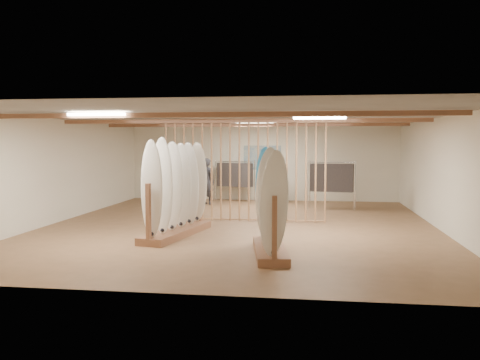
# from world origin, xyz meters

# --- Properties ---
(floor) EXTENTS (12.00, 12.00, 0.00)m
(floor) POSITION_xyz_m (0.00, 0.00, 0.00)
(floor) COLOR #8D6544
(floor) RESTS_ON ground
(ceiling) EXTENTS (12.00, 12.00, 0.00)m
(ceiling) POSITION_xyz_m (0.00, 0.00, 2.80)
(ceiling) COLOR gray
(ceiling) RESTS_ON ground
(wall_back) EXTENTS (12.00, 0.00, 12.00)m
(wall_back) POSITION_xyz_m (0.00, 6.00, 1.40)
(wall_back) COLOR white
(wall_back) RESTS_ON ground
(wall_front) EXTENTS (12.00, 0.00, 12.00)m
(wall_front) POSITION_xyz_m (0.00, -6.00, 1.40)
(wall_front) COLOR white
(wall_front) RESTS_ON ground
(wall_left) EXTENTS (0.00, 12.00, 12.00)m
(wall_left) POSITION_xyz_m (-5.00, 0.00, 1.40)
(wall_left) COLOR white
(wall_left) RESTS_ON ground
(wall_right) EXTENTS (0.00, 12.00, 12.00)m
(wall_right) POSITION_xyz_m (5.00, 0.00, 1.40)
(wall_right) COLOR white
(wall_right) RESTS_ON ground
(ceiling_slats) EXTENTS (9.50, 6.12, 0.10)m
(ceiling_slats) POSITION_xyz_m (0.00, 0.00, 2.72)
(ceiling_slats) COLOR #8F5E41
(ceiling_slats) RESTS_ON ground
(light_panels) EXTENTS (1.20, 0.35, 0.06)m
(light_panels) POSITION_xyz_m (0.00, 0.00, 2.74)
(light_panels) COLOR white
(light_panels) RESTS_ON ground
(bamboo_partition) EXTENTS (4.45, 0.05, 2.78)m
(bamboo_partition) POSITION_xyz_m (0.00, 0.80, 1.40)
(bamboo_partition) COLOR tan
(bamboo_partition) RESTS_ON ground
(poster) EXTENTS (1.40, 0.03, 0.90)m
(poster) POSITION_xyz_m (0.00, 5.98, 1.60)
(poster) COLOR #2D649E
(poster) RESTS_ON ground
(rack_left) EXTENTS (1.12, 2.81, 2.21)m
(rack_left) POSITION_xyz_m (-1.27, -1.57, 0.76)
(rack_left) COLOR #8F5E41
(rack_left) RESTS_ON floor
(rack_right) EXTENTS (0.90, 2.26, 2.09)m
(rack_right) POSITION_xyz_m (1.05, -3.23, 0.71)
(rack_right) COLOR #8F5E41
(rack_right) RESTS_ON floor
(clothing_rack_a) EXTENTS (1.36, 0.77, 1.51)m
(clothing_rack_a) POSITION_xyz_m (-0.96, 5.40, 0.99)
(clothing_rack_a) COLOR silver
(clothing_rack_a) RESTS_ON floor
(clothing_rack_b) EXTENTS (1.46, 0.58, 1.58)m
(clothing_rack_b) POSITION_xyz_m (2.48, 3.69, 1.03)
(clothing_rack_b) COLOR silver
(clothing_rack_b) RESTS_ON floor
(shopper_a) EXTENTS (0.81, 0.75, 1.84)m
(shopper_a) POSITION_xyz_m (-1.79, 4.44, 0.92)
(shopper_a) COLOR #2A2C33
(shopper_a) RESTS_ON floor
(shopper_b) EXTENTS (1.05, 0.99, 1.72)m
(shopper_b) POSITION_xyz_m (0.60, 4.85, 0.86)
(shopper_b) COLOR #372F2A
(shopper_b) RESTS_ON floor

